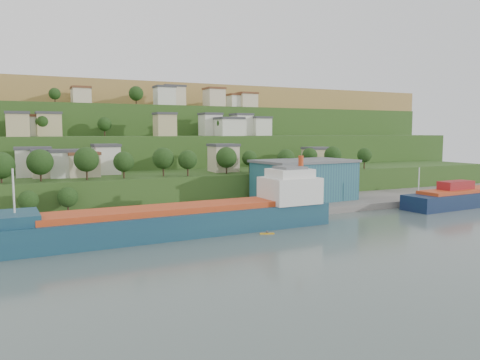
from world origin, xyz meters
TOP-DOWN VIEW (x-y plane):
  - ground at (0.00, 0.00)m, footprint 500.00×500.00m
  - quay at (20.00, 28.00)m, footprint 220.00×26.00m
  - hillside at (-0.02, 168.68)m, footprint 360.00×210.38m
  - cargo_ship_near at (-13.01, 7.86)m, footprint 77.05×14.88m
  - warehouse at (33.74, 31.00)m, footprint 32.59×21.72m
  - dinghy at (-40.43, 16.92)m, footprint 4.36×2.59m
  - kayak_orange at (-13.22, 3.76)m, footprint 3.00×1.49m
  - kayak_yellow at (2.98, -0.25)m, footprint 3.35×1.76m

SIDE VIEW (x-z plane):
  - ground at x=0.00m, z-range 0.00..0.00m
  - quay at x=20.00m, z-range -2.00..2.00m
  - hillside at x=-0.02m, z-range -47.91..48.09m
  - kayak_orange at x=-13.22m, z-range -0.15..0.60m
  - kayak_yellow at x=2.98m, z-range -0.17..0.67m
  - dinghy at x=-40.43m, z-range 1.20..2.02m
  - cargo_ship_near at x=-13.01m, z-range -6.71..13.00m
  - warehouse at x=33.74m, z-range 2.03..14.83m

